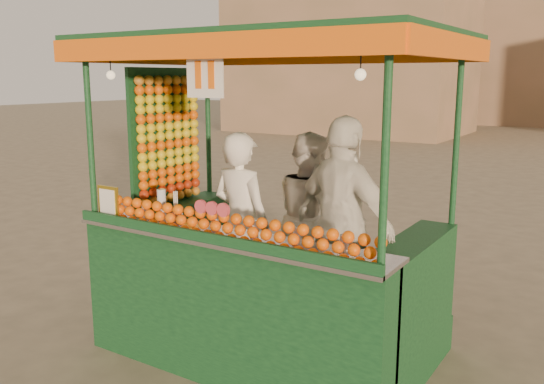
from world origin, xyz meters
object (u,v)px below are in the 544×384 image
Objects in this scene: vendor_middle at (311,217)px; vendor_left at (241,223)px; vendor_right at (343,224)px; juice_cart at (256,256)px.

vendor_left is at bearing 102.50° from vendor_middle.
vendor_left is 0.71m from vendor_middle.
vendor_middle is at bearing -20.16° from vendor_right.
juice_cart is 0.75m from vendor_middle.
vendor_left is 1.02× the size of vendor_middle.
vendor_middle is 0.71m from vendor_right.
vendor_middle is at bearing -117.27° from vendor_left.
juice_cart is at bearing 162.18° from vendor_left.
juice_cart is 1.68× the size of vendor_right.
juice_cart is 0.83m from vendor_right.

